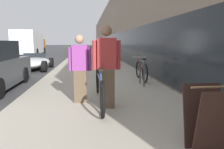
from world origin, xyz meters
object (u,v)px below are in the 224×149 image
(person_rider, at_px, (107,67))
(vintage_roadster_curbside, at_px, (33,63))
(person_bystander, at_px, (80,69))
(cruiser_bike_nearest, at_px, (141,71))
(sandwich_board_sign, at_px, (210,119))
(moving_truck, at_px, (29,43))
(bike_rack_hoop, at_px, (142,70))
(tandem_bicycle, at_px, (99,87))

(person_rider, relative_size, vintage_roadster_curbside, 0.48)
(person_bystander, bearing_deg, cruiser_bike_nearest, 52.00)
(sandwich_board_sign, bearing_deg, person_bystander, 124.08)
(person_bystander, bearing_deg, moving_truck, 107.00)
(cruiser_bike_nearest, relative_size, moving_truck, 0.24)
(person_rider, distance_m, cruiser_bike_nearest, 3.79)
(cruiser_bike_nearest, xyz_separation_m, sandwich_board_sign, (-0.44, -5.51, 0.08))
(person_bystander, bearing_deg, sandwich_board_sign, -55.92)
(cruiser_bike_nearest, bearing_deg, moving_truck, 115.04)
(cruiser_bike_nearest, distance_m, vintage_roadster_curbside, 6.95)
(person_bystander, xyz_separation_m, bike_rack_hoop, (2.02, 1.91, -0.31))
(tandem_bicycle, xyz_separation_m, person_rider, (0.14, -0.37, 0.52))
(person_bystander, relative_size, vintage_roadster_curbside, 0.43)
(sandwich_board_sign, height_order, vintage_roadster_curbside, sandwich_board_sign)
(person_rider, bearing_deg, vintage_roadster_curbside, 113.73)
(person_rider, bearing_deg, cruiser_bike_nearest, 64.11)
(cruiser_bike_nearest, height_order, moving_truck, moving_truck)
(cruiser_bike_nearest, bearing_deg, tandem_bicycle, -120.65)
(vintage_roadster_curbside, bearing_deg, person_rider, -66.27)
(moving_truck, bearing_deg, bike_rack_hoop, -66.52)
(tandem_bicycle, relative_size, moving_truck, 0.40)
(bike_rack_hoop, height_order, sandwich_board_sign, sandwich_board_sign)
(tandem_bicycle, xyz_separation_m, cruiser_bike_nearest, (1.78, 3.00, -0.03))
(person_bystander, bearing_deg, bike_rack_hoop, 43.37)
(bike_rack_hoop, height_order, vintage_roadster_curbside, bike_rack_hoop)
(tandem_bicycle, xyz_separation_m, bike_rack_hoop, (1.56, 2.04, 0.12))
(person_rider, xyz_separation_m, cruiser_bike_nearest, (1.64, 3.37, -0.55))
(sandwich_board_sign, height_order, moving_truck, moving_truck)
(bike_rack_hoop, distance_m, sandwich_board_sign, 4.56)
(tandem_bicycle, height_order, bike_rack_hoop, tandem_bicycle)
(vintage_roadster_curbside, xyz_separation_m, moving_truck, (-3.83, 14.60, 1.05))
(person_bystander, relative_size, sandwich_board_sign, 1.82)
(moving_truck, bearing_deg, cruiser_bike_nearest, -64.96)
(person_rider, xyz_separation_m, sandwich_board_sign, (1.19, -2.14, -0.47))
(person_rider, bearing_deg, tandem_bicycle, 110.77)
(bike_rack_hoop, bearing_deg, moving_truck, 113.48)
(vintage_roadster_curbside, bearing_deg, sandwich_board_sign, -65.09)
(person_rider, height_order, sandwich_board_sign, person_rider)
(person_rider, bearing_deg, sandwich_board_sign, -60.85)
(tandem_bicycle, distance_m, vintage_roadster_curbside, 8.36)
(cruiser_bike_nearest, bearing_deg, vintage_roadster_curbside, 137.99)
(vintage_roadster_curbside, bearing_deg, bike_rack_hoop, -48.58)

